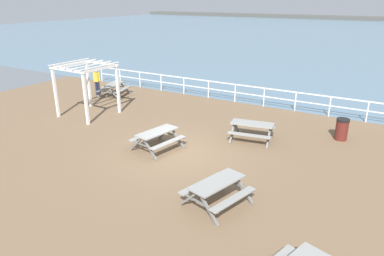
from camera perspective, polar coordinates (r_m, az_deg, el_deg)
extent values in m
cube|color=brown|center=(14.20, -2.57, -4.21)|extent=(30.00, 24.00, 0.20)
cube|color=slate|center=(64.19, 24.73, 13.54)|extent=(142.00, 90.00, 0.01)
cube|color=#4C4C47|center=(106.93, 27.67, 15.22)|extent=(142.00, 6.00, 1.80)
cube|color=white|center=(20.41, 9.35, 6.70)|extent=(23.00, 0.06, 0.06)
cube|color=white|center=(20.53, 9.27, 5.42)|extent=(23.00, 0.05, 0.05)
cylinder|color=white|center=(26.78, -14.47, 8.46)|extent=(0.07, 0.07, 1.05)
cylinder|color=white|center=(25.58, -11.60, 8.15)|extent=(0.07, 0.07, 1.05)
cylinder|color=white|center=(24.45, -8.47, 7.78)|extent=(0.07, 0.07, 1.05)
cylinder|color=white|center=(23.41, -5.05, 7.35)|extent=(0.07, 0.07, 1.05)
cylinder|color=white|center=(22.45, -1.33, 6.85)|extent=(0.07, 0.07, 1.05)
cylinder|color=white|center=(21.60, 2.69, 6.28)|extent=(0.07, 0.07, 1.05)
cylinder|color=white|center=(20.86, 7.00, 5.64)|extent=(0.07, 0.07, 1.05)
cylinder|color=white|center=(20.25, 11.60, 4.91)|extent=(0.07, 0.07, 1.05)
cylinder|color=white|center=(19.78, 16.43, 4.11)|extent=(0.07, 0.07, 1.05)
cylinder|color=white|center=(19.46, 21.45, 3.25)|extent=(0.07, 0.07, 1.05)
cylinder|color=white|center=(19.30, 26.58, 2.34)|extent=(0.07, 0.07, 1.05)
cube|color=gray|center=(22.48, -12.63, 6.97)|extent=(1.15, 1.92, 0.05)
cube|color=gray|center=(22.84, -13.96, 6.29)|extent=(0.73, 1.80, 0.04)
cube|color=gray|center=(22.27, -11.15, 6.16)|extent=(0.73, 1.80, 0.04)
cube|color=slate|center=(23.41, -12.51, 6.56)|extent=(0.79, 0.29, 0.79)
cube|color=slate|center=(23.07, -10.84, 6.48)|extent=(0.79, 0.29, 0.79)
cube|color=slate|center=(23.23, -11.69, 6.63)|extent=(1.46, 0.45, 0.04)
cube|color=slate|center=(22.08, -14.34, 5.58)|extent=(0.79, 0.29, 0.79)
cube|color=slate|center=(21.73, -12.61, 5.48)|extent=(0.79, 0.29, 0.79)
cube|color=slate|center=(21.89, -13.49, 5.64)|extent=(1.46, 0.45, 0.04)
cube|color=gray|center=(10.43, 4.14, -8.75)|extent=(1.15, 1.92, 0.05)
cube|color=gray|center=(10.94, 1.65, -9.00)|extent=(0.72, 1.81, 0.04)
cube|color=gray|center=(10.24, 6.73, -11.40)|extent=(0.72, 1.81, 0.04)
cube|color=slate|center=(11.35, 5.32, -8.38)|extent=(0.79, 0.29, 0.79)
cube|color=slate|center=(10.94, 8.33, -9.69)|extent=(0.79, 0.29, 0.79)
cube|color=slate|center=(11.12, 6.80, -8.82)|extent=(1.46, 0.45, 0.04)
cube|color=slate|center=(10.36, -0.43, -11.33)|extent=(0.79, 0.29, 0.79)
cube|color=slate|center=(9.92, 2.65, -12.96)|extent=(0.79, 0.29, 0.79)
cube|color=slate|center=(10.11, 1.08, -11.92)|extent=(1.46, 0.45, 0.04)
cube|color=gray|center=(14.18, -5.69, -0.60)|extent=(1.02, 1.90, 0.05)
cube|color=gray|center=(14.72, -7.32, -1.12)|extent=(0.58, 1.82, 0.04)
cube|color=gray|center=(13.88, -3.88, -2.37)|extent=(0.58, 1.82, 0.04)
cube|color=slate|center=(15.07, -4.49, -0.79)|extent=(0.79, 0.22, 0.79)
cube|color=slate|center=(14.58, -2.41, -1.49)|extent=(0.79, 0.22, 0.79)
cube|color=slate|center=(14.81, -3.47, -0.97)|extent=(1.49, 0.33, 0.04)
cube|color=slate|center=(14.11, -8.98, -2.52)|extent=(0.79, 0.22, 0.79)
cube|color=slate|center=(13.58, -6.92, -3.35)|extent=(0.79, 0.22, 0.79)
cube|color=slate|center=(13.83, -7.98, -2.76)|extent=(1.49, 0.33, 0.04)
cube|color=gray|center=(15.25, 9.79, 0.72)|extent=(1.89, 1.00, 0.05)
cube|color=gray|center=(15.92, 10.16, 0.42)|extent=(1.82, 0.57, 0.04)
cube|color=gray|center=(14.78, 9.25, -1.13)|extent=(1.82, 0.57, 0.04)
cube|color=slate|center=(15.62, 12.78, -0.48)|extent=(0.22, 0.79, 0.79)
cube|color=slate|center=(14.92, 12.35, -1.45)|extent=(0.22, 0.79, 0.79)
cube|color=slate|center=(15.25, 12.58, -0.80)|extent=(0.32, 1.49, 0.04)
cube|color=slate|center=(15.86, 7.21, 0.22)|extent=(0.22, 0.79, 0.79)
cube|color=slate|center=(15.18, 6.54, -0.70)|extent=(0.22, 0.79, 0.79)
cube|color=slate|center=(15.51, 6.89, -0.08)|extent=(0.32, 1.49, 0.04)
cylinder|color=#1E2338|center=(22.98, -14.91, 6.23)|extent=(0.14, 0.14, 0.85)
cylinder|color=#1E2338|center=(23.09, -15.25, 6.27)|extent=(0.14, 0.14, 0.85)
cube|color=gold|center=(22.88, -15.25, 7.98)|extent=(0.36, 0.25, 0.58)
cylinder|color=gold|center=(22.73, -14.82, 8.02)|extent=(0.09, 0.09, 0.52)
cylinder|color=gold|center=(23.01, -15.68, 8.08)|extent=(0.09, 0.09, 0.52)
sphere|color=tan|center=(22.80, -15.34, 8.97)|extent=(0.23, 0.23, 0.23)
cube|color=white|center=(18.95, -11.92, 6.08)|extent=(0.12, 0.12, 2.50)
cube|color=white|center=(17.50, -16.88, 4.44)|extent=(0.12, 0.12, 2.50)
cube|color=white|center=(20.51, -16.41, 6.78)|extent=(0.12, 0.12, 2.50)
cube|color=white|center=(19.17, -21.27, 5.28)|extent=(0.12, 0.12, 2.50)
cube|color=white|center=(17.92, -14.67, 9.34)|extent=(0.19, 2.44, 0.12)
cube|color=white|center=(19.56, -19.20, 9.77)|extent=(0.19, 2.44, 0.12)
cube|color=white|center=(19.45, -14.59, 10.19)|extent=(2.44, 0.19, 0.12)
cube|color=white|center=(18.04, -19.66, 8.89)|extent=(2.44, 0.19, 0.12)
cube|color=white|center=(19.54, -19.24, 10.12)|extent=(0.16, 2.56, 0.04)
cube|color=white|center=(19.12, -18.18, 10.03)|extent=(0.16, 2.56, 0.04)
cube|color=white|center=(18.70, -17.07, 9.93)|extent=(0.16, 2.56, 0.04)
cube|color=white|center=(18.29, -15.92, 9.83)|extent=(0.16, 2.56, 0.04)
cube|color=white|center=(17.90, -14.71, 9.71)|extent=(0.16, 2.56, 0.04)
cylinder|color=#591E19|center=(16.50, 23.12, -0.34)|extent=(0.52, 0.52, 0.85)
cylinder|color=black|center=(16.35, 23.35, 1.21)|extent=(0.55, 0.55, 0.10)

